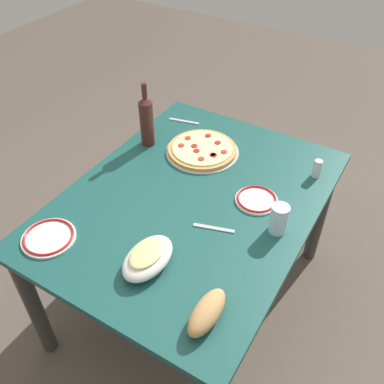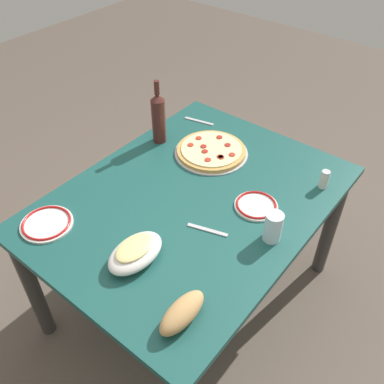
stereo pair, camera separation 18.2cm
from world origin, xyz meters
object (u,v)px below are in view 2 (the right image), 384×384
Objects in this scene: dining_table at (192,215)px; side_plate_near at (256,205)px; pepperoni_pizza at (211,151)px; water_glass at (273,227)px; bread_loaf at (182,313)px; baked_pasta_dish at (135,252)px; spice_shaker at (324,179)px; wine_bottle at (159,117)px; side_plate_far at (47,223)px.

side_plate_near is at bearing 115.84° from dining_table.
water_glass is (0.31, 0.52, 0.05)m from pepperoni_pizza.
pepperoni_pizza reaches higher than side_plate_near.
pepperoni_pizza is at bearing -149.11° from bread_loaf.
water_glass is (-0.41, 0.34, 0.02)m from baked_pasta_dish.
pepperoni_pizza is 0.56m from spice_shaker.
baked_pasta_dish reaches higher than dining_table.
side_plate_near is at bearing 159.26° from baked_pasta_dish.
dining_table is 0.30m from side_plate_near.
spice_shaker is (-0.42, 0.41, 0.15)m from dining_table.
pepperoni_pizza is 1.96× the size of side_plate_near.
baked_pasta_dish is at bearing -39.96° from water_glass.
baked_pasta_dish is 0.90m from spice_shaker.
baked_pasta_dish is 0.53m from water_glass.
wine_bottle is 1.79× the size of side_plate_near.
spice_shaker is at bearing 177.35° from water_glass.
water_glass is 0.19m from side_plate_near.
water_glass reaches higher than side_plate_near.
side_plate_near is (0.19, 0.38, -0.01)m from pepperoni_pizza.
baked_pasta_dish is 0.79m from wine_bottle.
dining_table is at bearing -144.36° from bread_loaf.
bread_loaf is at bearing -4.98° from water_glass.
wine_bottle is (0.07, -0.27, 0.12)m from pepperoni_pizza.
dining_table is at bearing 22.43° from pepperoni_pizza.
side_plate_far is at bearing -35.36° from dining_table.
side_plate_near is 0.62m from bread_loaf.
bread_loaf is at bearing 73.48° from baked_pasta_dish.
pepperoni_pizza is at bearing -165.66° from baked_pasta_dish.
wine_bottle reaches higher than side_plate_near.
spice_shaker is (-0.11, 0.54, 0.03)m from pepperoni_pizza.
baked_pasta_dish reaches higher than side_plate_near.
wine_bottle is 1.65× the size of bread_loaf.
side_plate_far is (0.74, 0.05, -0.13)m from wine_bottle.
baked_pasta_dish is 1.19× the size of bread_loaf.
water_glass reaches higher than spice_shaker.
water_glass reaches higher than baked_pasta_dish.
water_glass is 0.60× the size of side_plate_far.
bread_loaf is (0.80, 0.48, 0.02)m from pepperoni_pizza.
water_glass is (0.23, 0.80, -0.07)m from wine_bottle.
water_glass is 0.63× the size of bread_loaf.
pepperoni_pizza is 4.18× the size of spice_shaker.
pepperoni_pizza is 1.51× the size of baked_pasta_dish.
water_glass is at bearing -2.65° from spice_shaker.
side_plate_near is (0.12, 0.66, -0.13)m from wine_bottle.
bread_loaf is at bearing 45.99° from wine_bottle.
spice_shaker reaches higher than bread_loaf.
dining_table is 0.62m from bread_loaf.
dining_table is 5.64× the size of baked_pasta_dish.
wine_bottle is 2.59× the size of water_glass.
bread_loaf is at bearing 9.25° from side_plate_near.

